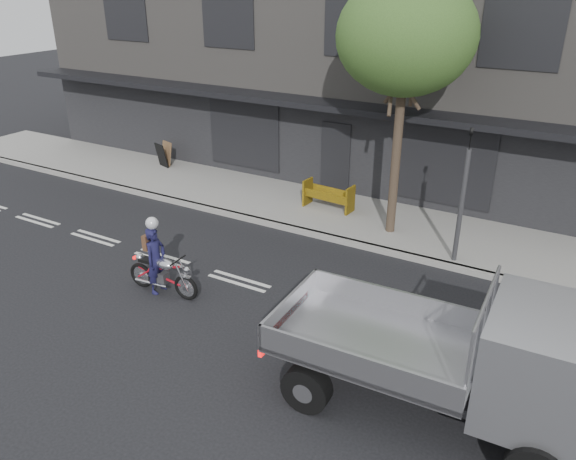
{
  "coord_description": "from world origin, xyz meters",
  "views": [
    {
      "loc": [
        6.77,
        -9.49,
        6.68
      ],
      "look_at": [
        1.05,
        0.5,
        1.38
      ],
      "focal_mm": 35.0,
      "sensor_mm": 36.0,
      "label": 1
    }
  ],
  "objects_px": {
    "flatbed_ute": "(515,363)",
    "construction_barrier": "(325,198)",
    "street_tree": "(406,36)",
    "traffic_light_pole": "(462,204)",
    "motorcycle": "(162,273)",
    "rider": "(156,260)",
    "sandwich_board": "(161,155)"
  },
  "relations": [
    {
      "from": "construction_barrier",
      "to": "sandwich_board",
      "type": "relative_size",
      "value": 1.73
    },
    {
      "from": "motorcycle",
      "to": "sandwich_board",
      "type": "distance_m",
      "value": 8.85
    },
    {
      "from": "sandwich_board",
      "to": "motorcycle",
      "type": "bearing_deg",
      "value": -30.91
    },
    {
      "from": "rider",
      "to": "construction_barrier",
      "type": "xyz_separation_m",
      "value": [
        1.35,
        5.84,
        -0.21
      ]
    },
    {
      "from": "motorcycle",
      "to": "rider",
      "type": "distance_m",
      "value": 0.33
    },
    {
      "from": "flatbed_ute",
      "to": "construction_barrier",
      "type": "relative_size",
      "value": 3.47
    },
    {
      "from": "traffic_light_pole",
      "to": "rider",
      "type": "distance_m",
      "value": 7.28
    },
    {
      "from": "flatbed_ute",
      "to": "construction_barrier",
      "type": "bearing_deg",
      "value": 132.53
    },
    {
      "from": "construction_barrier",
      "to": "sandwich_board",
      "type": "bearing_deg",
      "value": 173.69
    },
    {
      "from": "street_tree",
      "to": "motorcycle",
      "type": "xyz_separation_m",
      "value": [
        -3.4,
        -5.48,
        -4.78
      ]
    },
    {
      "from": "motorcycle",
      "to": "flatbed_ute",
      "type": "relative_size",
      "value": 0.36
    },
    {
      "from": "street_tree",
      "to": "construction_barrier",
      "type": "xyz_separation_m",
      "value": [
        -2.2,
        0.37,
        -4.7
      ]
    },
    {
      "from": "motorcycle",
      "to": "rider",
      "type": "bearing_deg",
      "value": 177.04
    },
    {
      "from": "rider",
      "to": "motorcycle",
      "type": "bearing_deg",
      "value": -92.96
    },
    {
      "from": "sandwich_board",
      "to": "rider",
      "type": "bearing_deg",
      "value": -31.64
    },
    {
      "from": "motorcycle",
      "to": "rider",
      "type": "height_order",
      "value": "rider"
    },
    {
      "from": "motorcycle",
      "to": "rider",
      "type": "xyz_separation_m",
      "value": [
        -0.15,
        -0.0,
        0.29
      ]
    },
    {
      "from": "street_tree",
      "to": "motorcycle",
      "type": "height_order",
      "value": "street_tree"
    },
    {
      "from": "flatbed_ute",
      "to": "sandwich_board",
      "type": "xyz_separation_m",
      "value": [
        -13.41,
        7.29,
        -0.79
      ]
    },
    {
      "from": "traffic_light_pole",
      "to": "street_tree",
      "type": "bearing_deg",
      "value": 156.97
    },
    {
      "from": "street_tree",
      "to": "sandwich_board",
      "type": "height_order",
      "value": "street_tree"
    },
    {
      "from": "traffic_light_pole",
      "to": "motorcycle",
      "type": "xyz_separation_m",
      "value": [
        -5.4,
        -4.63,
        -1.15
      ]
    },
    {
      "from": "motorcycle",
      "to": "construction_barrier",
      "type": "relative_size",
      "value": 1.23
    },
    {
      "from": "rider",
      "to": "construction_barrier",
      "type": "distance_m",
      "value": 6.0
    },
    {
      "from": "traffic_light_pole",
      "to": "rider",
      "type": "relative_size",
      "value": 2.22
    },
    {
      "from": "rider",
      "to": "construction_barrier",
      "type": "height_order",
      "value": "rider"
    },
    {
      "from": "street_tree",
      "to": "traffic_light_pole",
      "type": "height_order",
      "value": "street_tree"
    },
    {
      "from": "flatbed_ute",
      "to": "construction_barrier",
      "type": "distance_m",
      "value": 9.13
    },
    {
      "from": "sandwich_board",
      "to": "construction_barrier",
      "type": "bearing_deg",
      "value": 11.29
    },
    {
      "from": "traffic_light_pole",
      "to": "flatbed_ute",
      "type": "relative_size",
      "value": 0.66
    },
    {
      "from": "motorcycle",
      "to": "sandwich_board",
      "type": "relative_size",
      "value": 2.14
    },
    {
      "from": "traffic_light_pole",
      "to": "construction_barrier",
      "type": "relative_size",
      "value": 2.29
    }
  ]
}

